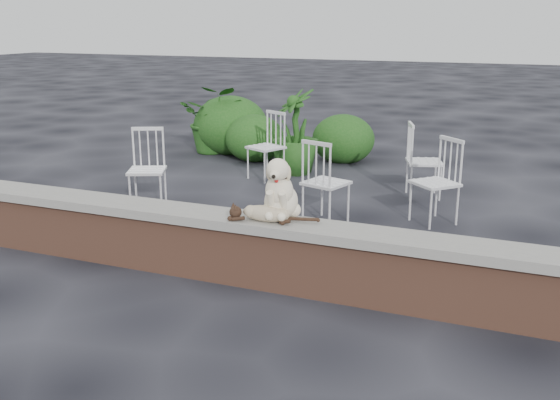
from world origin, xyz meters
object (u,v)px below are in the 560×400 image
at_px(potted_plant_a, 213,119).
at_px(potted_plant_b, 295,131).
at_px(chair_d, 435,182).
at_px(chair_c, 326,181).
at_px(chair_e, 425,161).
at_px(cat, 265,213).
at_px(chair_b, 266,146).
at_px(dog, 281,186).
at_px(chair_a, 147,169).

distance_m(potted_plant_a, potted_plant_b, 2.00).
distance_m(chair_d, chair_c, 1.19).
bearing_deg(chair_e, cat, 148.94).
distance_m(chair_b, potted_plant_b, 0.57).
bearing_deg(potted_plant_b, chair_b, -116.76).
height_order(cat, chair_e, chair_e).
height_order(dog, chair_a, dog).
distance_m(chair_d, potted_plant_b, 2.80).
bearing_deg(chair_c, chair_b, -31.07).
relative_size(chair_e, potted_plant_a, 0.83).
bearing_deg(potted_plant_a, chair_d, -31.81).
height_order(cat, chair_d, chair_d).
distance_m(chair_e, potted_plant_a, 4.05).
height_order(cat, chair_c, chair_c).
relative_size(dog, chair_a, 0.57).
distance_m(cat, chair_d, 2.54).
height_order(chair_d, chair_c, same).
distance_m(chair_d, potted_plant_a, 4.78).
relative_size(dog, chair_c, 0.57).
distance_m(chair_a, potted_plant_a, 3.30).
bearing_deg(potted_plant_b, dog, -70.82).
xyz_separation_m(dog, chair_c, (-0.17, 1.73, -0.38)).
bearing_deg(chair_b, chair_e, 22.49).
xyz_separation_m(chair_d, chair_b, (-2.51, 1.15, 0.00)).
relative_size(cat, chair_c, 0.95).
height_order(dog, cat, dog).
bearing_deg(chair_e, chair_a, 101.16).
relative_size(cat, potted_plant_a, 0.78).
distance_m(chair_c, chair_e, 1.68).
relative_size(chair_a, potted_plant_b, 0.76).
bearing_deg(chair_a, chair_c, -17.75).
height_order(chair_a, chair_e, same).
bearing_deg(chair_b, dog, -39.18).
bearing_deg(cat, chair_c, 84.08).
bearing_deg(chair_b, potted_plant_a, 164.00).
xyz_separation_m(chair_d, chair_c, (-1.11, -0.43, 0.00)).
relative_size(chair_a, potted_plant_a, 0.83).
distance_m(dog, cat, 0.26).
xyz_separation_m(chair_b, potted_plant_b, (0.25, 0.49, 0.14)).
distance_m(dog, chair_c, 1.78).
xyz_separation_m(chair_e, potted_plant_b, (-1.97, 0.61, 0.14)).
xyz_separation_m(dog, chair_a, (-2.32, 1.49, -0.38)).
bearing_deg(chair_a, chair_d, -12.41).
bearing_deg(potted_plant_a, potted_plant_b, -25.97).
relative_size(chair_a, chair_c, 1.00).
bearing_deg(chair_d, chair_c, -115.81).
distance_m(dog, chair_a, 2.78).
xyz_separation_m(dog, potted_plant_a, (-3.12, 4.69, -0.28)).
relative_size(chair_c, chair_e, 1.00).
bearing_deg(dog, cat, -126.65).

